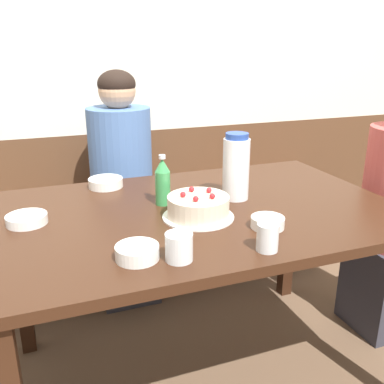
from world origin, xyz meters
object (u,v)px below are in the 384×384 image
object	(u,v)px
bowl_side_dish	(137,252)
bowl_sauce_shallow	(27,219)
bowl_soup_white	(268,222)
glass_water_tall	(267,237)
bowl_rice_small	(106,183)
water_pitcher	(236,167)
bench_seat	(148,244)
person_grey_tee	(123,197)
soju_bottle	(163,181)
birthday_cake	(198,207)
glass_tumbler_short	(179,247)

from	to	relation	value
bowl_side_dish	bowl_sauce_shallow	bearing A→B (deg)	127.51
bowl_soup_white	glass_water_tall	xyz separation A→B (m)	(-0.09, -0.15, 0.02)
bowl_rice_small	bowl_side_dish	xyz separation A→B (m)	(-0.03, -0.69, 0.00)
glass_water_tall	bowl_soup_white	bearing A→B (deg)	59.43
bowl_rice_small	water_pitcher	bearing A→B (deg)	-35.20
bench_seat	bowl_rice_small	xyz separation A→B (m)	(-0.29, -0.45, 0.54)
bowl_side_dish	person_grey_tee	xyz separation A→B (m)	(0.17, 1.04, -0.20)
bowl_sauce_shallow	glass_water_tall	size ratio (longest dim) A/B	1.63
water_pitcher	glass_water_tall	size ratio (longest dim) A/B	3.12
soju_bottle	person_grey_tee	size ratio (longest dim) A/B	0.16
person_grey_tee	bowl_rice_small	bearing A→B (deg)	-21.18
soju_bottle	bowl_sauce_shallow	bearing A→B (deg)	-177.55
bowl_soup_white	person_grey_tee	distance (m)	1.04
bowl_rice_small	person_grey_tee	size ratio (longest dim) A/B	0.12
water_pitcher	bowl_side_dish	bearing A→B (deg)	-143.06
bench_seat	birthday_cake	world-z (taller)	birthday_cake
soju_bottle	bowl_side_dish	world-z (taller)	soju_bottle
soju_bottle	person_grey_tee	xyz separation A→B (m)	(-0.03, 0.64, -0.27)
bowl_rice_small	glass_tumbler_short	xyz separation A→B (m)	(0.08, -0.73, 0.02)
bowl_soup_white	bowl_sauce_shallow	size ratio (longest dim) A/B	0.82
bowl_soup_white	glass_water_tall	world-z (taller)	glass_water_tall
bowl_rice_small	glass_tumbler_short	world-z (taller)	glass_tumbler_short
water_pitcher	bowl_sauce_shallow	distance (m)	0.78
soju_bottle	bowl_side_dish	distance (m)	0.45
bench_seat	person_grey_tee	xyz separation A→B (m)	(-0.15, -0.10, 0.34)
bench_seat	bowl_sauce_shallow	bearing A→B (deg)	-128.71
bowl_sauce_shallow	glass_water_tall	bearing A→B (deg)	-34.78
bowl_soup_white	person_grey_tee	size ratio (longest dim) A/B	0.09
birthday_cake	glass_tumbler_short	world-z (taller)	birthday_cake
bowl_rice_small	bowl_sauce_shallow	size ratio (longest dim) A/B	1.06
birthday_cake	bowl_side_dish	world-z (taller)	birthday_cake
soju_bottle	bench_seat	bearing A→B (deg)	80.85
birthday_cake	bowl_soup_white	distance (m)	0.25
bowl_side_dish	water_pitcher	bearing A→B (deg)	36.94
water_pitcher	bowl_sauce_shallow	world-z (taller)	water_pitcher
birthday_cake	bowl_soup_white	xyz separation A→B (m)	(0.18, -0.16, -0.02)
birthday_cake	bowl_rice_small	size ratio (longest dim) A/B	1.74
bowl_soup_white	bowl_side_dish	distance (m)	0.46
person_grey_tee	glass_water_tall	bearing A→B (deg)	10.38
glass_water_tall	person_grey_tee	xyz separation A→B (m)	(-0.21, 1.12, -0.22)
bench_seat	glass_tumbler_short	bearing A→B (deg)	-99.93
water_pitcher	bowl_soup_white	world-z (taller)	water_pitcher
bowl_soup_white	bowl_sauce_shallow	bearing A→B (deg)	157.23
birthday_cake	glass_tumbler_short	size ratio (longest dim) A/B	3.14
bench_seat	glass_water_tall	distance (m)	1.35
birthday_cake	bowl_sauce_shallow	world-z (taller)	birthday_cake
bowl_side_dish	glass_tumbler_short	bearing A→B (deg)	-23.64
soju_bottle	glass_tumbler_short	bearing A→B (deg)	-101.21
water_pitcher	bowl_side_dish	world-z (taller)	water_pitcher
soju_bottle	bowl_soup_white	bearing A→B (deg)	-52.18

